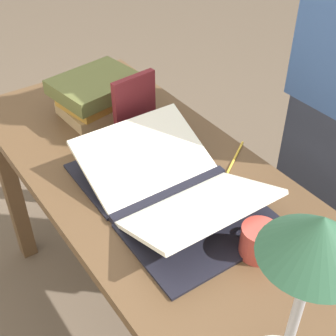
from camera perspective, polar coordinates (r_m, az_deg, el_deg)
The scene contains 8 objects.
ground_plane at distance 1.87m, azimuth -0.45°, elevation -19.75°, with size 12.00×12.00×0.00m, color brown.
reading_desk at distance 1.37m, azimuth -0.58°, elevation -5.47°, with size 1.48×0.61×0.75m.
open_book at distance 1.23m, azimuth 0.24°, elevation -2.36°, with size 0.56×0.38×0.11m.
book_stack_tall at distance 1.57m, azimuth -8.64°, elevation 8.82°, with size 0.25×0.29×0.13m.
book_standing_upright at distance 1.43m, azimuth -4.09°, elevation 7.44°, with size 0.03×0.15×0.20m.
reading_lamp at distance 0.71m, azimuth 17.06°, elevation -10.93°, with size 0.17×0.17×0.41m.
coffee_mug at distance 1.10m, azimuth 10.98°, elevation -8.69°, with size 0.10×0.10×0.08m.
pencil at distance 1.39m, azimuth 8.18°, elevation 1.30°, with size 0.09×0.14×0.01m.
Camera 1 is at (-0.81, 0.55, 1.59)m, focal length 50.00 mm.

